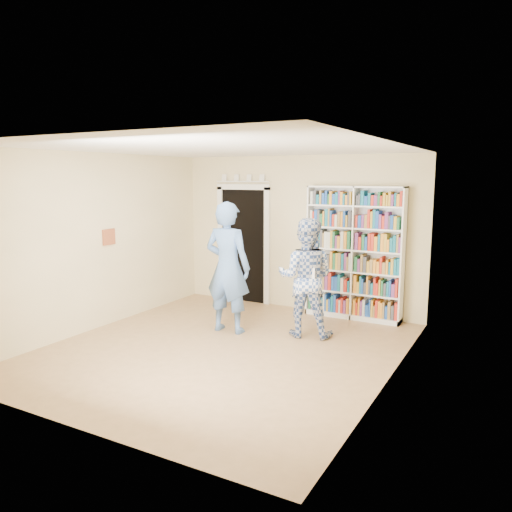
{
  "coord_description": "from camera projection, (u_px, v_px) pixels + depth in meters",
  "views": [
    {
      "loc": [
        3.53,
        -5.53,
        2.34
      ],
      "look_at": [
        0.03,
        0.9,
        1.17
      ],
      "focal_mm": 35.0,
      "sensor_mm": 36.0,
      "label": 1
    }
  ],
  "objects": [
    {
      "name": "floor",
      "position": [
        223.0,
        349.0,
        6.83
      ],
      "size": [
        5.0,
        5.0,
        0.0
      ],
      "primitive_type": "plane",
      "color": "#926D47",
      "rests_on": "ground"
    },
    {
      "name": "ceiling",
      "position": [
        221.0,
        148.0,
        6.4
      ],
      "size": [
        5.0,
        5.0,
        0.0
      ],
      "primitive_type": "plane",
      "rotation": [
        3.14,
        0.0,
        0.0
      ],
      "color": "white",
      "rests_on": "wall_back"
    },
    {
      "name": "wall_back",
      "position": [
        298.0,
        233.0,
        8.79
      ],
      "size": [
        4.5,
        0.0,
        4.5
      ],
      "primitive_type": "plane",
      "rotation": [
        1.57,
        0.0,
        0.0
      ],
      "color": "beige",
      "rests_on": "floor"
    },
    {
      "name": "wall_left",
      "position": [
        99.0,
        241.0,
        7.68
      ],
      "size": [
        0.0,
        5.0,
        5.0
      ],
      "primitive_type": "plane",
      "rotation": [
        1.57,
        0.0,
        1.57
      ],
      "color": "beige",
      "rests_on": "floor"
    },
    {
      "name": "wall_right",
      "position": [
        392.0,
        266.0,
        5.55
      ],
      "size": [
        0.0,
        5.0,
        5.0
      ],
      "primitive_type": "plane",
      "rotation": [
        1.57,
        0.0,
        -1.57
      ],
      "color": "beige",
      "rests_on": "floor"
    },
    {
      "name": "bookshelf",
      "position": [
        354.0,
        253.0,
        8.18
      ],
      "size": [
        1.59,
        0.3,
        2.19
      ],
      "rotation": [
        0.0,
        0.0,
        -0.06
      ],
      "color": "white",
      "rests_on": "floor"
    },
    {
      "name": "doorway",
      "position": [
        243.0,
        239.0,
        9.31
      ],
      "size": [
        1.1,
        0.08,
        2.43
      ],
      "color": "black",
      "rests_on": "floor"
    },
    {
      "name": "wall_art",
      "position": [
        109.0,
        237.0,
        7.84
      ],
      "size": [
        0.03,
        0.25,
        0.25
      ],
      "primitive_type": "cube",
      "color": "brown",
      "rests_on": "wall_left"
    },
    {
      "name": "man_blue",
      "position": [
        228.0,
        267.0,
        7.48
      ],
      "size": [
        0.75,
        0.51,
        1.98
      ],
      "primitive_type": "imported",
      "rotation": [
        0.0,
        0.0,
        3.19
      ],
      "color": "#4F74B0",
      "rests_on": "floor"
    },
    {
      "name": "man_plaid",
      "position": [
        306.0,
        278.0,
        7.31
      ],
      "size": [
        0.98,
        0.84,
        1.75
      ],
      "primitive_type": "imported",
      "rotation": [
        0.0,
        0.0,
        3.37
      ],
      "color": "#2E4A8D",
      "rests_on": "floor"
    },
    {
      "name": "paper_sheet",
      "position": [
        309.0,
        277.0,
        7.09
      ],
      "size": [
        0.19,
        0.03,
        0.27
      ],
      "primitive_type": "cube",
      "rotation": [
        0.0,
        0.0,
        -0.13
      ],
      "color": "white",
      "rests_on": "man_plaid"
    }
  ]
}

